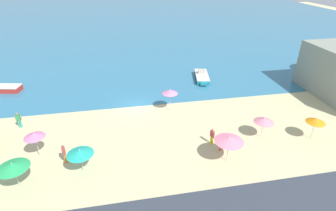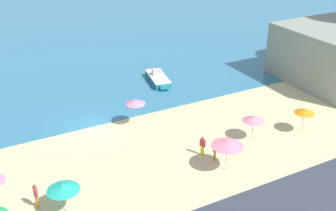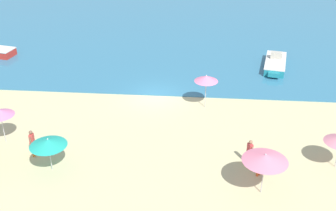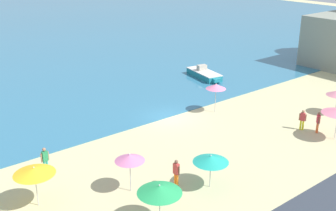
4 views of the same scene
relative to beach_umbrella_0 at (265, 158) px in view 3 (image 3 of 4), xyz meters
name	(u,v)px [view 3 (image 3 of 4)]	position (x,y,z in m)	size (l,w,h in m)	color
ground_plane	(155,96)	(-7.00, 11.10, -2.26)	(160.00, 160.00, 0.00)	#C6BE8D
beach_umbrella_0	(265,158)	(0.00, 0.00, 0.00)	(2.43, 2.43, 2.52)	#B2B2B7
beach_umbrella_4	(206,78)	(-3.10, 9.55, 0.08)	(1.74, 1.74, 2.62)	#B2B2B7
beach_umbrella_9	(48,143)	(-11.98, 1.04, -0.39)	(2.14, 2.14, 2.14)	#B2B2B7
beach_umbrella_10	(0,113)	(-15.92, 3.66, -0.08)	(1.76, 1.76, 2.46)	#B2B2B7
bather_1	(250,151)	(-0.45, 2.58, -1.34)	(0.35, 0.52, 1.65)	yellow
bather_2	(32,142)	(-13.52, 2.34, -1.26)	(0.25, 0.57, 1.78)	orange
bather_3	(260,162)	(0.00, 1.50, -1.30)	(0.44, 0.41, 1.71)	#DF5D2C
skiff_nearshore	(275,64)	(3.15, 17.53, -1.82)	(2.61, 5.25, 1.30)	teal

